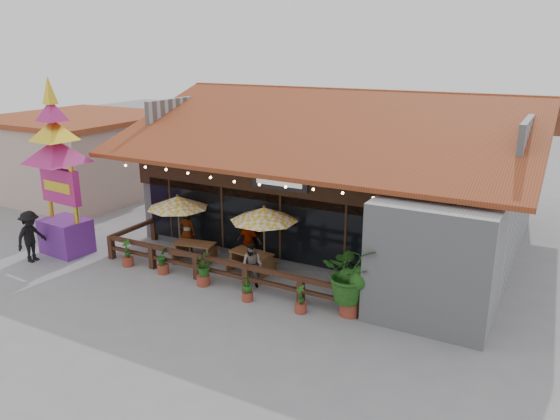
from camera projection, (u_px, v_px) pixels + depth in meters
The scene contains 19 objects.
ground at pixel (267, 288), 18.19m from camera, with size 100.00×100.00×0.00m, color gray.
restaurant_building at pixel (350, 183), 23.00m from camera, with size 15.50×14.73×6.09m.
patio_railing at pixel (207, 262), 18.82m from camera, with size 10.00×2.60×0.92m.
neighbor_building at pixel (82, 154), 29.48m from camera, with size 8.40×8.40×4.22m.
umbrella_left at pixel (178, 202), 20.37m from camera, with size 2.63×2.63×2.46m.
umbrella_right at pixel (264, 214), 18.70m from camera, with size 3.10×3.10×2.53m.
picnic_table_left at pixel (195, 249), 20.39m from camera, with size 1.70×1.53×0.71m.
picnic_table_right at pixel (251, 258), 19.39m from camera, with size 1.73×1.55×0.74m.
thai_sign_tower at pixel (57, 156), 20.29m from camera, with size 2.90×2.90×7.23m.
tropical_plant at pixel (351, 275), 16.02m from camera, with size 2.08×1.96×2.29m.
diner_a at pixel (187, 232), 21.01m from camera, with size 0.63×0.41×1.73m, color #351F11.
diner_b at pixel (252, 265), 18.11m from camera, with size 0.75×0.59×1.55m, color #351F11.
diner_c at pixel (249, 242), 20.13m from camera, with size 0.96×0.40×1.64m, color #351F11.
pedestrian at pixel (31, 236), 20.21m from camera, with size 1.26×0.73×1.96m, color black.
planter_a at pixel (127, 255), 19.93m from camera, with size 0.41×0.41×1.01m.
planter_b at pixel (163, 261), 19.26m from camera, with size 0.42×0.46×1.00m.
planter_c at pixel (203, 268), 18.26m from camera, with size 0.84×0.80×1.09m.
planter_d at pixel (247, 288), 17.19m from camera, with size 0.47×0.47×0.88m.
planter_e at pixel (301, 301), 16.43m from camera, with size 0.38×0.36×0.89m.
Camera 1 is at (8.34, -14.44, 7.75)m, focal length 35.00 mm.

